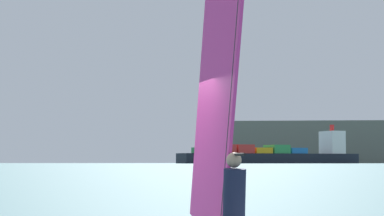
{
  "coord_description": "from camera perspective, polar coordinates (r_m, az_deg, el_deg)",
  "views": [
    {
      "loc": [
        2.84,
        -13.2,
        1.21
      ],
      "look_at": [
        0.24,
        3.71,
        2.33
      ],
      "focal_mm": 77.5,
      "sensor_mm": 36.0,
      "label": 1
    }
  ],
  "objects": [
    {
      "name": "windsurfer",
      "position": [
        12.13,
        2.38,
        -4.08
      ],
      "size": [
        1.96,
        3.76,
        4.22
      ],
      "rotation": [
        0.0,
        0.0,
        5.14
      ],
      "color": "white",
      "rests_on": "ground_plane"
    },
    {
      "name": "cargo_ship",
      "position": [
        751.19,
        5.58,
        -3.2
      ],
      "size": [
        160.8,
        107.23,
        35.94
      ],
      "rotation": [
        0.0,
        0.0,
        3.66
      ],
      "color": "black",
      "rests_on": "ground_plane"
    }
  ]
}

